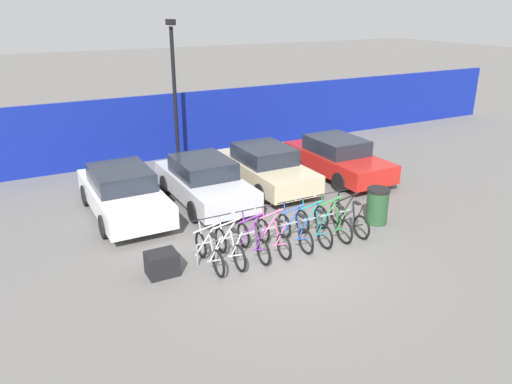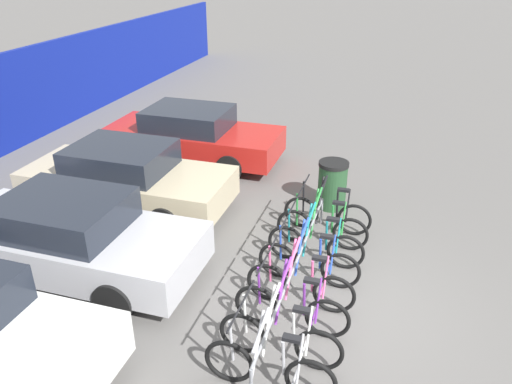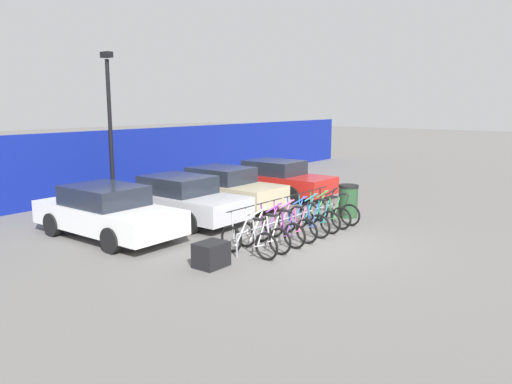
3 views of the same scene
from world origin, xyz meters
TOP-DOWN VIEW (x-y plane):
  - ground_plane at (0.00, 0.00)m, footprint 120.00×120.00m
  - bike_rack at (0.28, 0.68)m, footprint 4.66×0.04m
  - bicycle_silver at (-1.78, 0.53)m, footprint 0.68×1.71m
  - bicycle_white at (-1.25, 0.53)m, footprint 0.68×1.71m
  - bicycle_purple at (-0.62, 0.53)m, footprint 0.68×1.71m
  - bicycle_pink at (-0.05, 0.53)m, footprint 0.68×1.71m
  - bicycle_blue at (0.59, 0.53)m, footprint 0.68×1.71m
  - bicycle_teal at (1.17, 0.53)m, footprint 0.68×1.71m
  - bicycle_green at (1.78, 0.53)m, footprint 0.68×1.71m
  - bicycle_black at (2.34, 0.53)m, footprint 0.68×1.71m
  - car_silver at (-0.30, 4.37)m, footprint 1.91×4.32m
  - car_beige at (2.05, 4.71)m, footprint 1.91×4.31m
  - car_red at (4.86, 4.45)m, footprint 1.91×4.43m
  - trash_bin at (3.38, 0.61)m, footprint 0.63×0.63m

SIDE VIEW (x-z plane):
  - ground_plane at x=0.00m, z-range 0.00..0.00m
  - bicycle_silver at x=-1.78m, z-range -0.15..0.90m
  - bicycle_white at x=-1.25m, z-range -0.15..0.90m
  - bicycle_purple at x=-0.62m, z-range -0.15..0.90m
  - bicycle_pink at x=-0.05m, z-range -0.15..0.90m
  - bicycle_blue at x=0.59m, z-range -0.15..0.90m
  - bicycle_teal at x=1.17m, z-range -0.15..0.90m
  - bicycle_green at x=1.78m, z-range -0.15..0.90m
  - bicycle_black at x=2.34m, z-range -0.15..0.90m
  - bike_rack at x=0.28m, z-range 0.21..0.78m
  - trash_bin at x=3.38m, z-range 0.00..1.03m
  - car_beige at x=2.05m, z-range -0.01..1.39m
  - car_silver at x=-0.30m, z-range -0.01..1.39m
  - car_red at x=4.86m, z-range -0.01..1.39m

